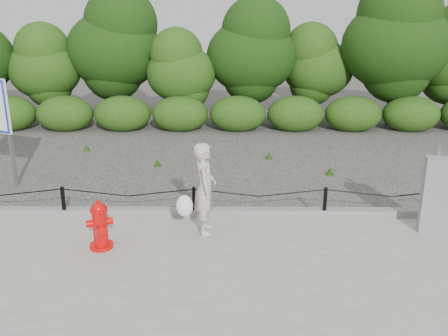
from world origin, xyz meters
TOP-DOWN VIEW (x-y plane):
  - ground at (0.00, 0.00)m, footprint 90.00×90.00m
  - sidewalk at (0.00, -2.00)m, footprint 14.00×4.00m
  - curb at (0.00, 0.05)m, footprint 14.00×0.22m
  - chain_barrier at (0.00, 0.00)m, footprint 10.06×0.06m
  - treeline at (0.82, 8.93)m, footprint 20.51×3.94m
  - fire_hydrant at (-1.46, -1.30)m, footprint 0.51×0.51m
  - pedestrian at (0.22, -0.67)m, footprint 0.71×0.61m
  - utility_cabinet at (4.33, -0.62)m, footprint 0.58×0.43m

SIDE VIEW (x-z plane):
  - ground at x=0.00m, z-range 0.00..0.00m
  - sidewalk at x=0.00m, z-range 0.00..0.08m
  - curb at x=0.00m, z-range 0.08..0.22m
  - chain_barrier at x=0.00m, z-range 0.16..0.76m
  - fire_hydrant at x=-1.46m, z-range 0.06..0.90m
  - utility_cabinet at x=4.33m, z-range 0.01..1.52m
  - pedestrian at x=0.22m, z-range 0.06..1.70m
  - treeline at x=0.82m, z-range 0.08..5.18m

